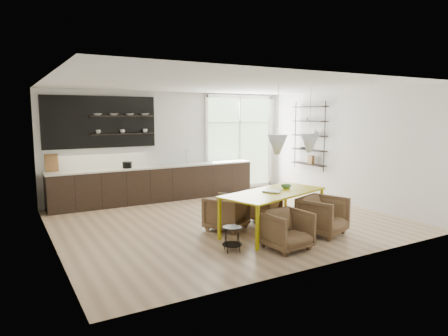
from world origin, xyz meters
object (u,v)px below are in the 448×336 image
(armchair_back_left, at_px, (226,212))
(wire_stool, at_px, (232,235))
(dining_table, at_px, (274,195))
(armchair_front_left, at_px, (287,230))
(armchair_front_right, at_px, (323,216))
(armchair_back_right, at_px, (261,205))

(armchair_back_left, height_order, wire_stool, armchair_back_left)
(armchair_back_left, xyz_separation_m, wire_stool, (-0.57, -1.18, -0.07))
(wire_stool, bearing_deg, dining_table, 23.30)
(armchair_front_left, xyz_separation_m, wire_stool, (-0.87, 0.36, -0.06))
(armchair_back_left, relative_size, armchair_front_right, 0.94)
(armchair_front_left, height_order, armchair_front_right, armchair_front_right)
(armchair_back_right, bearing_deg, armchair_front_left, 39.35)
(dining_table, xyz_separation_m, armchair_back_left, (-0.70, 0.63, -0.41))
(armchair_front_right, bearing_deg, armchair_back_left, 119.77)
(dining_table, relative_size, armchair_front_left, 3.28)
(armchair_back_left, height_order, armchair_front_left, armchair_back_left)
(armchair_back_left, bearing_deg, dining_table, 105.42)
(dining_table, xyz_separation_m, armchair_back_right, (0.31, 0.84, -0.42))
(armchair_front_left, distance_m, wire_stool, 0.95)
(armchair_back_right, relative_size, wire_stool, 1.71)
(armchair_back_right, bearing_deg, wire_stool, 12.65)
(dining_table, height_order, armchair_front_left, dining_table)
(armchair_front_right, xyz_separation_m, wire_stool, (-2.00, 0.04, -0.09))
(armchair_front_left, bearing_deg, armchair_front_right, 10.99)
(wire_stool, bearing_deg, armchair_front_right, -1.28)
(dining_table, bearing_deg, armchair_front_right, -55.58)
(dining_table, bearing_deg, wire_stool, -173.39)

